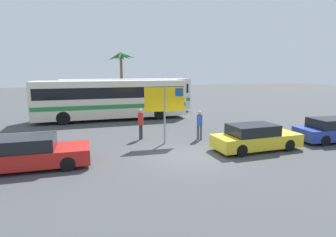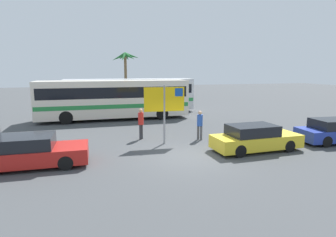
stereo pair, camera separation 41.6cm
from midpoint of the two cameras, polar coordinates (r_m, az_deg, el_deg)
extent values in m
plane|color=#424447|center=(13.18, 3.76, -7.74)|extent=(120.00, 120.00, 0.00)
cube|color=silver|center=(22.99, -12.03, 4.04)|extent=(11.93, 2.66, 2.90)
cube|color=black|center=(22.94, -12.08, 5.41)|extent=(11.45, 2.68, 0.84)
cube|color=#23843D|center=(23.04, -11.99, 2.79)|extent=(11.81, 2.68, 0.32)
cylinder|color=black|center=(24.93, -3.72, 1.85)|extent=(1.00, 0.28, 1.00)
cylinder|color=black|center=(22.63, -2.26, 1.04)|extent=(1.00, 0.28, 1.00)
cylinder|color=black|center=(24.27, -20.93, 0.99)|extent=(1.00, 0.28, 1.00)
cylinder|color=black|center=(21.90, -21.27, 0.06)|extent=(1.00, 0.28, 1.00)
cube|color=silver|center=(26.59, -8.93, 4.91)|extent=(11.93, 2.66, 2.90)
cube|color=black|center=(26.55, -8.97, 6.10)|extent=(11.45, 2.68, 0.84)
cube|color=#23843D|center=(26.64, -8.90, 3.83)|extent=(11.81, 2.68, 0.32)
cylinder|color=black|center=(28.66, -1.90, 2.92)|extent=(1.00, 0.28, 1.00)
cylinder|color=black|center=(26.37, -0.49, 2.32)|extent=(1.00, 0.28, 1.00)
cylinder|color=black|center=(27.62, -16.86, 2.23)|extent=(1.00, 0.28, 1.00)
cylinder|color=black|center=(25.24, -16.77, 1.55)|extent=(1.00, 0.28, 1.00)
cylinder|color=gray|center=(15.00, -1.49, 0.73)|extent=(0.11, 0.11, 3.20)
cube|color=yellow|center=(14.89, -1.51, 3.97)|extent=(2.20, 0.21, 1.30)
cube|color=#1447A8|center=(15.04, 1.48, 5.44)|extent=(0.44, 0.10, 0.44)
cube|color=yellow|center=(14.68, 16.99, -4.35)|extent=(4.52, 1.78, 0.64)
cube|color=black|center=(14.40, 16.24, -2.22)|extent=(2.37, 1.58, 0.52)
cylinder|color=black|center=(16.13, 19.37, -3.89)|extent=(0.60, 0.18, 0.60)
cylinder|color=black|center=(15.03, 22.94, -5.11)|extent=(0.60, 0.18, 0.60)
cylinder|color=black|center=(14.59, 10.79, -4.92)|extent=(0.60, 0.18, 0.60)
cylinder|color=black|center=(13.37, 14.02, -6.43)|extent=(0.60, 0.18, 0.60)
cube|color=red|center=(12.92, -26.99, -6.96)|extent=(4.61, 1.93, 0.64)
cube|color=black|center=(12.83, -28.40, -4.50)|extent=(2.41, 1.75, 0.52)
cylinder|color=black|center=(13.60, -20.38, -6.48)|extent=(0.60, 0.17, 0.60)
cylinder|color=black|center=(11.96, -20.88, -8.74)|extent=(0.60, 0.17, 0.60)
cylinder|color=black|center=(14.10, -32.03, -6.82)|extent=(0.60, 0.17, 0.60)
cube|color=#23389E|center=(18.32, 30.62, -2.53)|extent=(4.55, 2.09, 0.64)
cube|color=black|center=(18.03, 30.17, -0.78)|extent=(2.42, 1.77, 0.52)
cylinder|color=black|center=(18.05, 25.69, -2.89)|extent=(0.61, 0.21, 0.60)
cylinder|color=black|center=(16.88, 28.99, -3.99)|extent=(0.61, 0.21, 0.60)
cylinder|color=#4C4C51|center=(16.20, 5.44, -2.90)|extent=(0.13, 0.13, 0.82)
cylinder|color=#4C4C51|center=(16.16, 6.06, -2.94)|extent=(0.13, 0.13, 0.82)
cylinder|color=#2851B2|center=(16.03, 5.80, -0.34)|extent=(0.32, 0.32, 0.65)
sphere|color=tan|center=(15.96, 5.82, 1.20)|extent=(0.22, 0.22, 0.22)
cylinder|color=#2D2D33|center=(16.32, -6.22, -2.72)|extent=(0.13, 0.13, 0.88)
cylinder|color=#2D2D33|center=(16.16, -6.48, -2.85)|extent=(0.13, 0.13, 0.88)
cylinder|color=red|center=(16.09, -6.40, -0.06)|extent=(0.32, 0.32, 0.69)
sphere|color=tan|center=(16.01, -6.43, 1.58)|extent=(0.24, 0.24, 0.24)
cylinder|color=brown|center=(33.35, -9.89, 7.76)|extent=(0.32, 0.32, 5.63)
cone|color=#23662D|center=(33.48, -8.65, 12.61)|extent=(1.71, 0.45, 0.84)
cone|color=#23662D|center=(34.10, -9.70, 12.36)|extent=(1.05, 1.74, 1.03)
cone|color=#23662D|center=(34.06, -10.65, 12.39)|extent=(0.99, 1.75, 0.97)
cone|color=#23662D|center=(33.27, -11.33, 12.29)|extent=(1.68, 0.44, 1.12)
cone|color=#23662D|center=(32.66, -10.37, 12.32)|extent=(1.05, 1.71, 1.16)
cone|color=#23662D|center=(32.81, -9.11, 12.49)|extent=(1.33, 1.64, 1.02)
camera|label=1|loc=(0.21, -90.76, -0.13)|focal=29.59mm
camera|label=2|loc=(0.21, 89.24, 0.13)|focal=29.59mm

